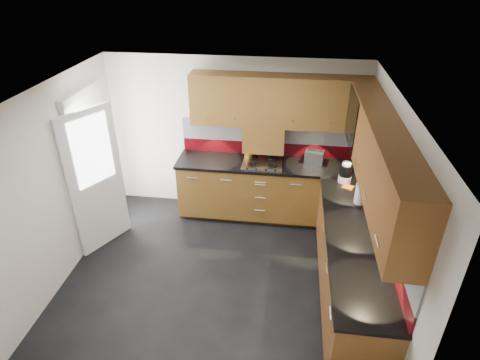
# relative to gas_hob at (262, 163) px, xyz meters

# --- Properties ---
(room) EXTENTS (4.00, 3.80, 2.64)m
(room) POSITION_rel_gas_hob_xyz_m (-0.45, -1.47, 0.54)
(room) COLOR black
(base_cabinets) EXTENTS (2.70, 3.20, 0.95)m
(base_cabinets) POSITION_rel_gas_hob_xyz_m (0.62, -0.75, -0.52)
(base_cabinets) COLOR brown
(base_cabinets) RESTS_ON room
(countertop) EXTENTS (2.72, 3.22, 0.04)m
(countertop) POSITION_rel_gas_hob_xyz_m (0.60, -0.77, -0.03)
(countertop) COLOR black
(countertop) RESTS_ON base_cabinets
(backsplash) EXTENTS (2.70, 3.20, 0.54)m
(backsplash) POSITION_rel_gas_hob_xyz_m (0.83, -0.54, 0.26)
(backsplash) COLOR maroon
(backsplash) RESTS_ON countertop
(upper_cabinets) EXTENTS (2.50, 3.20, 0.72)m
(upper_cabinets) POSITION_rel_gas_hob_xyz_m (0.78, -0.69, 0.88)
(upper_cabinets) COLOR brown
(upper_cabinets) RESTS_ON room
(extractor_hood) EXTENTS (0.60, 0.33, 0.40)m
(extractor_hood) POSITION_rel_gas_hob_xyz_m (0.00, 0.17, 0.33)
(extractor_hood) COLOR brown
(extractor_hood) RESTS_ON room
(glass_cabinet) EXTENTS (0.32, 0.80, 0.66)m
(glass_cabinet) POSITION_rel_gas_hob_xyz_m (1.26, -0.40, 0.91)
(glass_cabinet) COLOR black
(glass_cabinet) RESTS_ON room
(back_door) EXTENTS (0.42, 1.19, 2.04)m
(back_door) POSITION_rel_gas_hob_xyz_m (-2.23, -0.72, 0.08)
(back_door) COLOR white
(back_door) RESTS_ON room
(gas_hob) EXTENTS (0.58, 0.51, 0.04)m
(gas_hob) POSITION_rel_gas_hob_xyz_m (0.00, 0.00, 0.00)
(gas_hob) COLOR silver
(gas_hob) RESTS_ON countertop
(utensil_pot) EXTENTS (0.12, 0.12, 0.44)m
(utensil_pot) POSITION_rel_gas_hob_xyz_m (-0.22, 0.18, 0.08)
(utensil_pot) COLOR orange
(utensil_pot) RESTS_ON countertop
(toaster) EXTENTS (0.30, 0.22, 0.20)m
(toaster) POSITION_rel_gas_hob_xyz_m (0.75, 0.13, 0.08)
(toaster) COLOR silver
(toaster) RESTS_ON countertop
(food_processor) EXTENTS (0.17, 0.17, 0.29)m
(food_processor) POSITION_rel_gas_hob_xyz_m (1.14, -0.39, 0.12)
(food_processor) COLOR white
(food_processor) RESTS_ON countertop
(paper_towel) EXTENTS (0.15, 0.15, 0.27)m
(paper_towel) POSITION_rel_gas_hob_xyz_m (1.27, -0.90, 0.12)
(paper_towel) COLOR white
(paper_towel) RESTS_ON countertop
(orange_cloth) EXTENTS (0.18, 0.17, 0.01)m
(orange_cloth) POSITION_rel_gas_hob_xyz_m (1.17, -0.54, -0.01)
(orange_cloth) COLOR orange
(orange_cloth) RESTS_ON countertop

